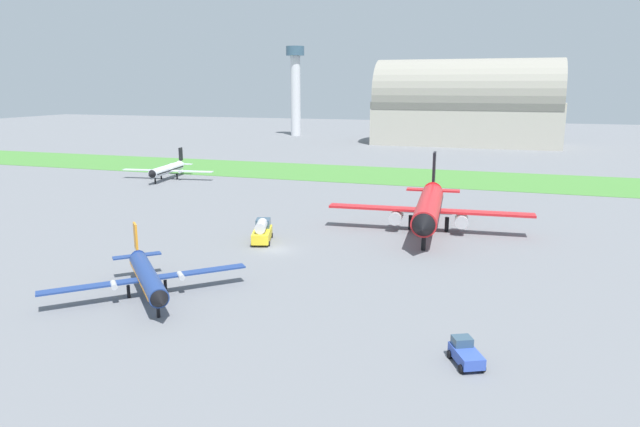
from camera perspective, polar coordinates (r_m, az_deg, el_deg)
The scene contains 9 objects.
ground_plane at distance 78.75m, azimuth -4.34°, elevation -3.65°, with size 600.00×600.00×0.00m, color slate.
grass_taxiway_strip at distance 144.53m, azimuth 6.16°, elevation 3.84°, with size 360.00×28.00×0.08m, color #478438.
airplane_midfield_jet at distance 88.67m, azimuth 10.83°, elevation 0.65°, with size 31.04×30.48×10.97m.
airplane_foreground_turboprop at distance 63.62m, azimuth -16.90°, elevation -5.96°, with size 16.62×15.63×6.44m.
airplane_taxiing_turboprop at distance 141.72m, azimuth -15.00°, elevation 4.31°, with size 22.76×19.54×6.83m.
fuel_truck_near_gate at distance 82.70m, azimuth -5.81°, elevation -1.74°, with size 4.23×6.92×3.29m.
pushback_tug_midfield at distance 48.95m, azimuth 14.34°, elevation -13.38°, with size 3.24×4.02×1.95m.
hangar_distant at distance 223.92m, azimuth 14.38°, elevation 10.42°, with size 67.96×26.22×31.67m.
control_tower at distance 259.06m, azimuth -2.47°, elevation 12.82°, with size 8.00×8.00×38.81m.
Camera 1 is at (28.71, -69.91, 22.10)m, focal length 32.01 mm.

